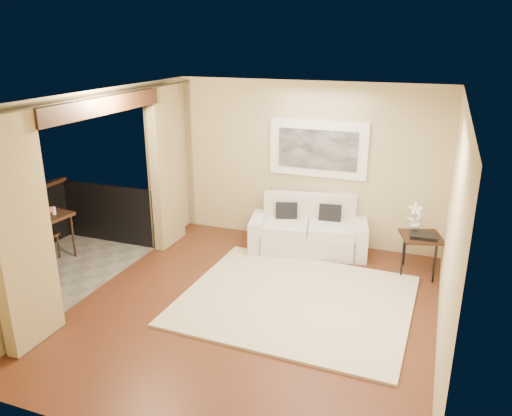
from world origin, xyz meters
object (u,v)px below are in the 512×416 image
at_px(orchid, 415,217).
at_px(balcony_chair_far, 38,233).
at_px(sofa, 308,232).
at_px(ice_bucket, 40,205).
at_px(side_table, 421,239).
at_px(balcony_chair_near, 37,239).
at_px(bistro_table, 45,220).

relative_size(orchid, balcony_chair_far, 0.51).
distance_m(sofa, orchid, 1.73).
bearing_deg(ice_bucket, side_table, 14.42).
relative_size(sofa, balcony_chair_far, 2.28).
bearing_deg(balcony_chair_near, balcony_chair_far, 150.17).
height_order(side_table, orchid, orchid).
relative_size(balcony_chair_far, balcony_chair_near, 0.94).
relative_size(side_table, balcony_chair_far, 0.79).
xyz_separation_m(side_table, bistro_table, (-5.46, -1.56, 0.14)).
distance_m(orchid, balcony_chair_near, 5.57).
distance_m(sofa, side_table, 1.80).
bearing_deg(balcony_chair_far, side_table, -169.73).
xyz_separation_m(side_table, orchid, (-0.12, 0.13, 0.28)).
bearing_deg(sofa, orchid, -17.18).
bearing_deg(sofa, balcony_chair_far, -164.59).
distance_m(balcony_chair_near, ice_bucket, 0.69).
bearing_deg(bistro_table, orchid, 17.50).
bearing_deg(side_table, bistro_table, -164.08).
xyz_separation_m(balcony_chair_far, balcony_chair_near, (0.25, -0.27, 0.04)).
relative_size(sofa, ice_bucket, 9.98).
bearing_deg(ice_bucket, bistro_table, -35.14).
xyz_separation_m(orchid, balcony_chair_far, (-5.41, -1.80, -0.33)).
height_order(sofa, balcony_chair_far, sofa).
bearing_deg(balcony_chair_far, ice_bucket, -73.51).
relative_size(sofa, bistro_table, 2.60).
distance_m(balcony_chair_far, balcony_chair_near, 0.37).
height_order(side_table, balcony_chair_far, balcony_chair_far).
relative_size(side_table, balcony_chair_near, 0.75).
distance_m(sofa, balcony_chair_near, 4.16).
bearing_deg(side_table, orchid, 132.54).
bearing_deg(sofa, balcony_chair_near, -159.65).
relative_size(bistro_table, balcony_chair_far, 0.88).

